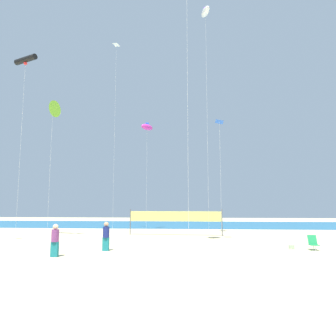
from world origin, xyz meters
name	(u,v)px	position (x,y,z in m)	size (l,w,h in m)	color
ground_plane	(149,257)	(0.00, 0.00, 0.00)	(120.00, 120.00, 0.00)	beige
ocean_band	(181,224)	(0.00, 31.07, 0.00)	(120.00, 20.00, 0.01)	#1E6B99
boardwalk_ledge	(70,321)	(0.00, -10.35, 0.37)	(28.00, 0.44, 0.74)	#B7B7BC
beachgoer_navy_shirt	(106,235)	(-2.94, 2.07, 0.91)	(0.39, 0.39, 1.71)	#19727A
beachgoer_plum_shirt	(55,239)	(-4.94, -0.42, 0.91)	(0.39, 0.39, 1.70)	#19727A
folding_beach_chair	(313,242)	(9.48, 3.55, 0.47)	(0.52, 0.65, 0.89)	#1E8C4C
volleyball_net	(175,217)	(0.45, 12.70, 1.64)	(8.60, 0.69, 2.40)	#4C4C51
beach_handbag	(292,247)	(8.29, 3.86, 0.12)	(0.30, 0.15, 0.24)	#99B28C
kite_magenta_inflatable	(147,127)	(-3.28, 19.14, 11.92)	(1.57, 2.10, 12.47)	silver
kite_blue_diamond	(220,122)	(4.33, 7.68, 9.19)	(0.88, 0.89, 9.46)	silver
kite_white_diamond	(117,48)	(-6.57, 16.97, 20.86)	(0.92, 0.91, 21.44)	silver
kite_white_inflatable	(205,12)	(3.46, 10.44, 20.34)	(1.05, 1.79, 20.85)	silver
kite_black_tube	(26,60)	(-12.16, 7.98, 15.23)	(2.42, 1.38, 15.52)	silver
kite_lime_delta	(53,109)	(-10.15, 9.32, 11.19)	(0.89, 1.55, 11.94)	silver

